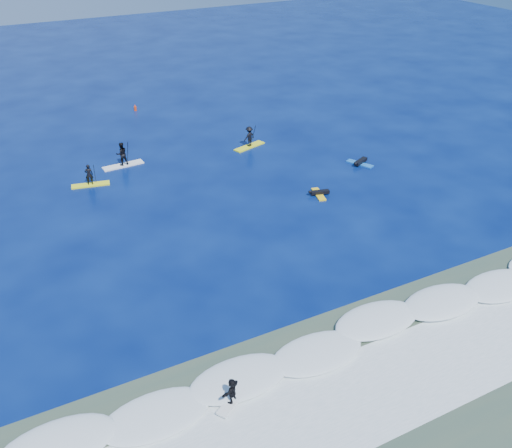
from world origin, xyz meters
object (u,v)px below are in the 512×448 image
sup_paddler_left (90,178)px  marker_buoy (135,108)px  wave_surfer (232,392)px  prone_paddler_near (319,193)px  sup_paddler_center (122,156)px  prone_paddler_far (360,162)px  sup_paddler_right (249,138)px

sup_paddler_left → marker_buoy: bearing=73.1°
wave_surfer → sup_paddler_left: bearing=59.1°
prone_paddler_near → sup_paddler_left: bearing=72.4°
sup_paddler_center → marker_buoy: bearing=65.4°
marker_buoy → wave_surfer: bearing=-101.4°
sup_paddler_left → wave_surfer: bearing=-77.7°
prone_paddler_far → wave_surfer: size_ratio=1.27×
sup_paddler_left → prone_paddler_near: bearing=-21.2°
sup_paddler_left → wave_surfer: sup_paddler_left is taller
sup_paddler_left → sup_paddler_center: size_ratio=0.86×
sup_paddler_right → sup_paddler_left: bearing=167.6°
sup_paddler_left → prone_paddler_near: sup_paddler_left is taller
sup_paddler_right → prone_paddler_far: size_ratio=1.37×
sup_paddler_left → prone_paddler_near: 17.15m
sup_paddler_left → marker_buoy: 17.00m
sup_paddler_right → prone_paddler_far: bearing=-66.7°
sup_paddler_right → wave_surfer: (-13.76, -25.33, -0.08)m
prone_paddler_near → prone_paddler_far: prone_paddler_far is taller
wave_surfer → marker_buoy: (7.85, 39.12, -0.46)m
prone_paddler_near → wave_surfer: 20.54m
sup_paddler_center → sup_paddler_left: bearing=-146.8°
wave_surfer → sup_paddler_right: bearing=29.9°
prone_paddler_far → sup_paddler_left: bearing=48.1°
sup_paddler_left → sup_paddler_right: sup_paddler_right is taller
sup_paddler_left → prone_paddler_far: 21.30m
marker_buoy → sup_paddler_right: bearing=-66.8°
sup_paddler_left → prone_paddler_far: size_ratio=1.26×
wave_surfer → prone_paddler_far: bearing=10.2°
prone_paddler_far → prone_paddler_near: bearing=92.2°
sup_paddler_center → marker_buoy: (4.94, 12.59, -0.57)m
sup_paddler_right → prone_paddler_near: sup_paddler_right is taller
sup_paddler_left → wave_surfer: size_ratio=1.60×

